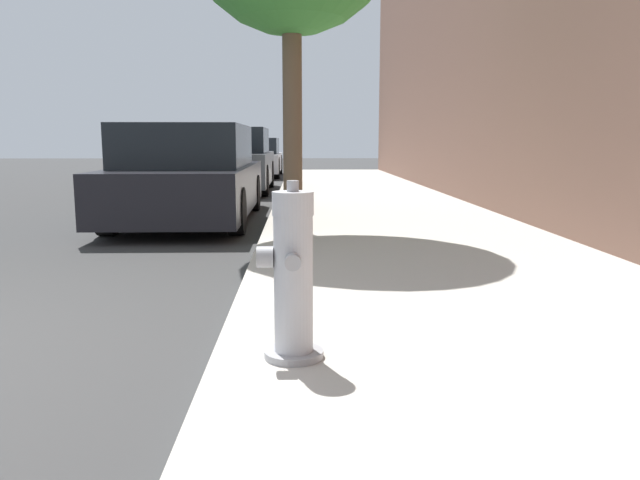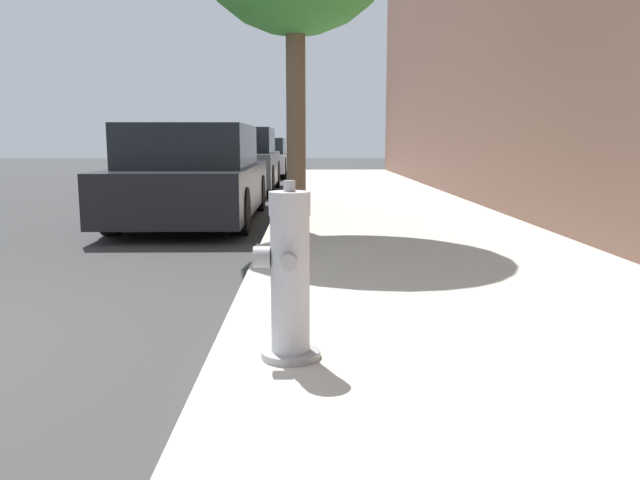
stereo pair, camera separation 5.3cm
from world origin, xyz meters
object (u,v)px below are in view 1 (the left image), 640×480
at_px(parked_car_far, 254,158).
at_px(parked_car_mid, 232,161).
at_px(parked_car_near, 190,176).
at_px(fire_hydrant, 293,278).

bearing_deg(parked_car_far, parked_car_mid, -90.32).
bearing_deg(parked_car_near, fire_hydrant, -75.88).
relative_size(fire_hydrant, parked_car_far, 0.19).
height_order(parked_car_mid, parked_car_far, parked_car_mid).
xyz_separation_m(parked_car_mid, parked_car_far, (0.04, 6.30, -0.08)).
bearing_deg(fire_hydrant, parked_car_far, 94.80).
relative_size(parked_car_near, parked_car_mid, 1.09).
bearing_deg(fire_hydrant, parked_car_near, 104.12).
relative_size(parked_car_near, parked_car_far, 1.00).
distance_m(fire_hydrant, parked_car_near, 6.40).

